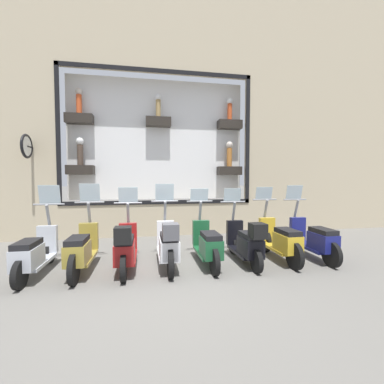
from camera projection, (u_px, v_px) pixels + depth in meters
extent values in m
plane|color=#66635E|center=(170.00, 277.00, 4.64)|extent=(120.00, 120.00, 0.00)
cube|color=tan|center=(159.00, 219.00, 8.15)|extent=(0.40, 5.85, 1.00)
cube|color=black|center=(159.00, 71.00, 7.72)|extent=(0.04, 5.85, 0.12)
cube|color=black|center=(159.00, 202.00, 7.92)|extent=(0.04, 5.85, 0.12)
cube|color=black|center=(248.00, 140.00, 8.32)|extent=(0.04, 0.12, 4.10)
cube|color=black|center=(58.00, 134.00, 7.31)|extent=(0.04, 0.12, 4.10)
cube|color=white|center=(158.00, 140.00, 8.37)|extent=(0.04, 5.61, 3.86)
cube|color=#28231E|center=(230.00, 125.00, 8.54)|extent=(0.36, 0.79, 0.28)
cylinder|color=#CC4C23|center=(230.00, 112.00, 8.52)|extent=(0.15, 0.15, 0.54)
sphere|color=white|center=(230.00, 101.00, 8.50)|extent=(0.20, 0.20, 0.20)
cube|color=#28231E|center=(158.00, 122.00, 8.12)|extent=(0.36, 0.79, 0.28)
cylinder|color=#9E7F4C|center=(158.00, 109.00, 8.10)|extent=(0.15, 0.15, 0.54)
sphere|color=white|center=(158.00, 97.00, 8.08)|extent=(0.20, 0.20, 0.20)
cube|color=#28231E|center=(79.00, 119.00, 7.71)|extent=(0.36, 0.79, 0.28)
cylinder|color=#CC4C23|center=(79.00, 104.00, 7.68)|extent=(0.16, 0.16, 0.57)
sphere|color=beige|center=(79.00, 91.00, 7.67)|extent=(0.21, 0.21, 0.21)
cube|color=#28231E|center=(229.00, 171.00, 8.62)|extent=(0.36, 0.79, 0.28)
cylinder|color=#B26B2D|center=(229.00, 157.00, 8.60)|extent=(0.17, 0.17, 0.62)
sphere|color=beige|center=(229.00, 145.00, 8.58)|extent=(0.22, 0.22, 0.22)
cube|color=#28231E|center=(80.00, 170.00, 7.79)|extent=(0.36, 0.79, 0.28)
cylinder|color=#47382D|center=(80.00, 155.00, 7.76)|extent=(0.17, 0.17, 0.62)
sphere|color=white|center=(80.00, 141.00, 7.74)|extent=(0.22, 0.22, 0.22)
cylinder|color=black|center=(30.00, 147.00, 7.05)|extent=(0.35, 0.05, 0.05)
torus|color=black|center=(27.00, 146.00, 6.88)|extent=(0.66, 0.07, 0.66)
cylinder|color=white|center=(27.00, 146.00, 6.88)|extent=(0.54, 0.03, 0.54)
cylinder|color=black|center=(295.00, 240.00, 6.41)|extent=(0.52, 0.09, 0.52)
cylinder|color=black|center=(332.00, 255.00, 5.15)|extent=(0.52, 0.09, 0.52)
cube|color=navy|center=(311.00, 247.00, 5.78)|extent=(1.02, 0.38, 0.06)
cube|color=navy|center=(323.00, 242.00, 5.40)|extent=(0.61, 0.35, 0.36)
cube|color=black|center=(323.00, 231.00, 5.39)|extent=(0.58, 0.31, 0.10)
cube|color=navy|center=(298.00, 229.00, 6.30)|extent=(0.12, 0.37, 0.56)
cylinder|color=gray|center=(296.00, 208.00, 6.34)|extent=(0.20, 0.06, 0.45)
cylinder|color=gray|center=(295.00, 200.00, 6.40)|extent=(0.04, 0.61, 0.04)
cube|color=silver|center=(294.00, 192.00, 6.43)|extent=(0.09, 0.42, 0.35)
cylinder|color=black|center=(265.00, 241.00, 6.26)|extent=(0.54, 0.09, 0.54)
cylinder|color=black|center=(295.00, 256.00, 5.02)|extent=(0.54, 0.09, 0.54)
cube|color=gold|center=(278.00, 248.00, 5.64)|extent=(1.02, 0.38, 0.06)
cube|color=gold|center=(288.00, 243.00, 5.26)|extent=(0.61, 0.35, 0.36)
cube|color=black|center=(288.00, 232.00, 5.25)|extent=(0.58, 0.31, 0.10)
cube|color=gold|center=(267.00, 229.00, 6.16)|extent=(0.12, 0.37, 0.56)
cylinder|color=gray|center=(266.00, 209.00, 6.20)|extent=(0.20, 0.06, 0.45)
cylinder|color=gray|center=(265.00, 200.00, 6.26)|extent=(0.04, 0.61, 0.04)
cube|color=silver|center=(264.00, 193.00, 6.29)|extent=(0.08, 0.42, 0.31)
cylinder|color=black|center=(233.00, 244.00, 6.15)|extent=(0.45, 0.09, 0.45)
cylinder|color=black|center=(256.00, 261.00, 4.84)|extent=(0.45, 0.09, 0.45)
cube|color=black|center=(243.00, 252.00, 5.50)|extent=(1.02, 0.39, 0.06)
cube|color=black|center=(250.00, 247.00, 5.12)|extent=(0.61, 0.35, 0.36)
cube|color=black|center=(250.00, 235.00, 5.11)|extent=(0.58, 0.31, 0.10)
cube|color=black|center=(235.00, 232.00, 6.02)|extent=(0.12, 0.37, 0.56)
cylinder|color=gray|center=(234.00, 211.00, 6.06)|extent=(0.20, 0.06, 0.45)
cylinder|color=gray|center=(233.00, 202.00, 6.12)|extent=(0.04, 0.60, 0.04)
cube|color=silver|center=(232.00, 195.00, 6.15)|extent=(0.08, 0.42, 0.32)
cube|color=black|center=(258.00, 231.00, 4.76)|extent=(0.28, 0.28, 0.28)
cylinder|color=black|center=(200.00, 244.00, 5.99)|extent=(0.51, 0.09, 0.51)
cylinder|color=black|center=(214.00, 262.00, 4.72)|extent=(0.51, 0.09, 0.51)
cube|color=#19512D|center=(206.00, 253.00, 5.35)|extent=(1.02, 0.38, 0.06)
cube|color=#19512D|center=(211.00, 247.00, 4.97)|extent=(0.61, 0.35, 0.36)
cube|color=black|center=(211.00, 236.00, 4.96)|extent=(0.58, 0.31, 0.10)
cube|color=#19512D|center=(201.00, 233.00, 5.87)|extent=(0.12, 0.37, 0.56)
cylinder|color=gray|center=(200.00, 211.00, 5.91)|extent=(0.20, 0.06, 0.45)
cylinder|color=gray|center=(200.00, 201.00, 5.97)|extent=(0.04, 0.60, 0.04)
cube|color=silver|center=(199.00, 195.00, 6.00)|extent=(0.08, 0.42, 0.29)
cylinder|color=black|center=(165.00, 245.00, 5.83)|extent=(0.54, 0.09, 0.54)
cylinder|color=black|center=(170.00, 263.00, 4.58)|extent=(0.54, 0.09, 0.54)
cube|color=silver|center=(167.00, 254.00, 5.21)|extent=(1.02, 0.39, 0.06)
cube|color=silver|center=(169.00, 249.00, 4.83)|extent=(0.61, 0.35, 0.36)
cube|color=black|center=(169.00, 237.00, 4.82)|extent=(0.58, 0.31, 0.10)
cube|color=silver|center=(165.00, 233.00, 5.73)|extent=(0.12, 0.37, 0.56)
cylinder|color=gray|center=(165.00, 211.00, 5.77)|extent=(0.20, 0.06, 0.45)
cylinder|color=gray|center=(165.00, 201.00, 5.83)|extent=(0.04, 0.61, 0.04)
cube|color=silver|center=(165.00, 192.00, 5.86)|extent=(0.10, 0.42, 0.39)
cube|color=#4C4C51|center=(171.00, 232.00, 4.50)|extent=(0.28, 0.28, 0.28)
cylinder|color=black|center=(129.00, 248.00, 5.71)|extent=(0.48, 0.09, 0.48)
cylinder|color=black|center=(124.00, 268.00, 4.42)|extent=(0.48, 0.09, 0.48)
cube|color=maroon|center=(126.00, 257.00, 5.07)|extent=(1.02, 0.39, 0.06)
cube|color=maroon|center=(125.00, 252.00, 4.69)|extent=(0.61, 0.35, 0.36)
cube|color=black|center=(125.00, 240.00, 4.68)|extent=(0.58, 0.31, 0.10)
cube|color=maroon|center=(128.00, 236.00, 5.58)|extent=(0.12, 0.37, 0.56)
cylinder|color=gray|center=(128.00, 213.00, 5.63)|extent=(0.20, 0.06, 0.45)
cylinder|color=gray|center=(128.00, 203.00, 5.68)|extent=(0.04, 0.60, 0.04)
cube|color=silver|center=(128.00, 195.00, 5.71)|extent=(0.09, 0.42, 0.35)
cube|color=black|center=(123.00, 235.00, 4.34)|extent=(0.28, 0.28, 0.28)
cylinder|color=black|center=(90.00, 249.00, 5.54)|extent=(0.54, 0.09, 0.54)
cylinder|color=black|center=(74.00, 269.00, 4.30)|extent=(0.54, 0.09, 0.54)
cube|color=olive|center=(83.00, 258.00, 4.92)|extent=(1.02, 0.38, 0.06)
cube|color=olive|center=(78.00, 253.00, 4.54)|extent=(0.61, 0.35, 0.36)
cube|color=black|center=(77.00, 240.00, 4.53)|extent=(0.58, 0.31, 0.10)
cube|color=olive|center=(89.00, 236.00, 5.44)|extent=(0.12, 0.37, 0.56)
cylinder|color=gray|center=(89.00, 213.00, 5.48)|extent=(0.20, 0.06, 0.45)
cylinder|color=gray|center=(90.00, 202.00, 5.54)|extent=(0.04, 0.60, 0.04)
cube|color=silver|center=(90.00, 193.00, 5.57)|extent=(0.10, 0.42, 0.40)
cylinder|color=black|center=(50.00, 252.00, 5.43)|extent=(0.48, 0.09, 0.48)
cylinder|color=black|center=(20.00, 275.00, 4.13)|extent=(0.48, 0.09, 0.48)
cube|color=#B7BCC6|center=(37.00, 262.00, 4.78)|extent=(1.02, 0.38, 0.06)
cube|color=#B7BCC6|center=(27.00, 257.00, 4.40)|extent=(0.61, 0.35, 0.36)
cube|color=black|center=(27.00, 244.00, 4.39)|extent=(0.58, 0.31, 0.10)
cube|color=#B7BCC6|center=(47.00, 239.00, 5.30)|extent=(0.12, 0.37, 0.56)
cylinder|color=gray|center=(48.00, 215.00, 5.34)|extent=(0.20, 0.06, 0.45)
cylinder|color=gray|center=(49.00, 204.00, 5.40)|extent=(0.04, 0.61, 0.04)
cube|color=silver|center=(49.00, 195.00, 5.43)|extent=(0.10, 0.42, 0.40)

